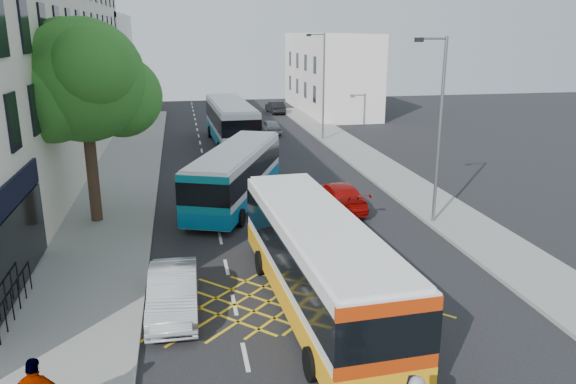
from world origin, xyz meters
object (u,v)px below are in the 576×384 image
bus_far (231,122)px  distant_car_dark (275,107)px  street_tree (83,82)px  bus_mid (236,175)px  lamp_far (322,81)px  parked_car_silver (173,292)px  bus_near (318,261)px  red_hatchback (338,196)px  lamp_near (438,122)px  distant_car_grey (231,114)px  distant_car_silver (271,127)px

bus_far → distant_car_dark: (6.03, 15.62, -1.08)m
street_tree → bus_mid: (6.48, 1.86, -4.81)m
street_tree → bus_far: street_tree is taller
bus_mid → distant_car_dark: 31.55m
street_tree → lamp_far: bearing=49.2°
parked_car_silver → bus_far: bearing=82.1°
bus_near → red_hatchback: 10.25m
street_tree → parked_car_silver: (3.44, -9.12, -5.60)m
lamp_near → lamp_far: bearing=90.0°
bus_mid → distant_car_dark: bus_mid is taller
lamp_far → bus_near: (-6.87, -26.69, -3.03)m
lamp_near → distant_car_grey: (-6.03, 31.34, -3.98)m
parked_car_silver → distant_car_silver: (7.84, 29.90, -0.09)m
bus_mid → distant_car_grey: (2.19, 26.51, -0.84)m
street_tree → distant_car_silver: size_ratio=2.50×
distant_car_dark → bus_near: bearing=76.8°
distant_car_silver → bus_near: bearing=81.3°
bus_near → bus_mid: (-1.35, 11.52, -0.10)m
lamp_near → distant_car_grey: 32.16m
red_hatchback → distant_car_silver: bearing=-94.4°
lamp_near → bus_mid: size_ratio=0.79×
lamp_far → parked_car_silver: bearing=-113.3°
bus_far → distant_car_silver: bearing=44.2°
bus_far → distant_car_grey: bus_far is taller
parked_car_silver → distant_car_grey: bearing=83.3°
bus_near → parked_car_silver: size_ratio=2.59×
lamp_near → distant_car_dark: 35.78m
bus_near → bus_far: bearing=87.4°
parked_car_silver → bus_mid: bearing=75.8°
distant_car_grey → distant_car_silver: (2.61, -7.60, -0.04)m
lamp_near → parked_car_silver: size_ratio=1.92×
parked_car_silver → lamp_far: bearing=67.9°
bus_far → distant_car_silver: (3.65, 3.82, -1.11)m
distant_car_silver → red_hatchback: bearing=87.5°
lamp_near → parked_car_silver: lamp_near is taller
lamp_near → red_hatchback: lamp_near is taller
bus_far → street_tree: bearing=-116.3°
bus_near → bus_mid: bearing=93.7°
street_tree → distant_car_dark: (13.67, 32.57, -5.66)m
bus_far → distant_car_silver: 5.40m
lamp_near → bus_far: (-7.07, 19.93, -2.91)m
bus_near → distant_car_grey: size_ratio=2.36×
lamp_near → distant_car_grey: lamp_near is taller
lamp_far → distant_car_grey: lamp_far is taller
bus_near → distant_car_dark: bus_near is taller
bus_near → distant_car_dark: (5.83, 42.23, -0.95)m
bus_mid → lamp_near: bearing=-8.9°
street_tree → distant_car_grey: size_ratio=1.92×
parked_car_silver → red_hatchback: parked_car_silver is taller
bus_mid → distant_car_silver: (4.80, 18.92, -0.88)m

